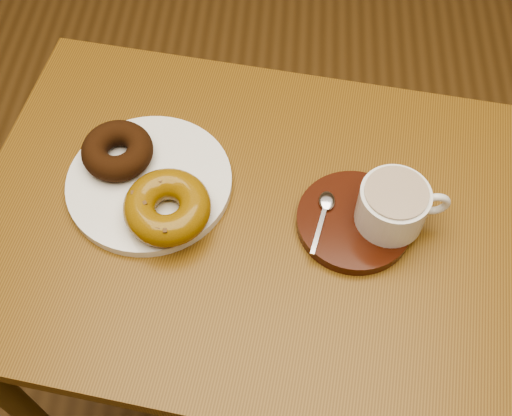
# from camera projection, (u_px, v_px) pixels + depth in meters

# --- Properties ---
(ground) EXTENTS (6.00, 6.00, 0.00)m
(ground) POSITION_uv_depth(u_px,v_px,m) (277.00, 267.00, 1.68)
(ground) COLOR brown
(ground) RESTS_ON ground
(cafe_table) EXTENTS (0.84, 0.68, 0.72)m
(cafe_table) POSITION_uv_depth(u_px,v_px,m) (243.00, 253.00, 1.01)
(cafe_table) COLOR brown
(cafe_table) RESTS_ON ground
(donut_plate) EXTENTS (0.33, 0.33, 0.01)m
(donut_plate) POSITION_uv_depth(u_px,v_px,m) (149.00, 182.00, 0.94)
(donut_plate) COLOR white
(donut_plate) RESTS_ON cafe_table
(donut_cinnamon) EXTENTS (0.13, 0.13, 0.04)m
(donut_cinnamon) POSITION_uv_depth(u_px,v_px,m) (117.00, 151.00, 0.94)
(donut_cinnamon) COLOR black
(donut_cinnamon) RESTS_ON donut_plate
(donut_caramel) EXTENTS (0.13, 0.13, 0.04)m
(donut_caramel) POSITION_uv_depth(u_px,v_px,m) (167.00, 207.00, 0.88)
(donut_caramel) COLOR #865E0E
(donut_caramel) RESTS_ON donut_plate
(saucer) EXTENTS (0.20, 0.20, 0.02)m
(saucer) POSITION_uv_depth(u_px,v_px,m) (354.00, 221.00, 0.90)
(saucer) COLOR #331107
(saucer) RESTS_ON cafe_table
(coffee_cup) EXTENTS (0.13, 0.10, 0.07)m
(coffee_cup) POSITION_uv_depth(u_px,v_px,m) (394.00, 206.00, 0.86)
(coffee_cup) COLOR white
(coffee_cup) RESTS_ON saucer
(teaspoon) EXTENTS (0.03, 0.10, 0.01)m
(teaspoon) POSITION_uv_depth(u_px,v_px,m) (325.00, 206.00, 0.90)
(teaspoon) COLOR silver
(teaspoon) RESTS_ON saucer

